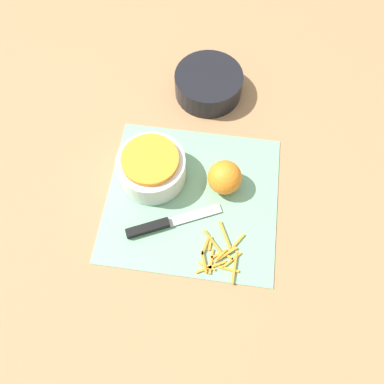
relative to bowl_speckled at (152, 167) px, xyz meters
name	(u,v)px	position (x,y,z in m)	size (l,w,h in m)	color
ground_plane	(192,198)	(0.10, -0.04, -0.05)	(4.00, 4.00, 0.00)	#9E754C
cutting_board	(192,198)	(0.10, -0.04, -0.04)	(0.40, 0.37, 0.01)	#75AD84
bowl_speckled	(152,167)	(0.00, 0.00, 0.00)	(0.16, 0.16, 0.08)	silver
bowl_dark	(209,84)	(0.10, 0.28, -0.01)	(0.18, 0.18, 0.06)	black
knife	(158,225)	(0.03, -0.13, -0.03)	(0.21, 0.11, 0.02)	black
orange_left	(225,177)	(0.17, 0.00, 0.00)	(0.08, 0.08, 0.08)	orange
peel_pile	(220,255)	(0.18, -0.17, -0.04)	(0.10, 0.14, 0.01)	orange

